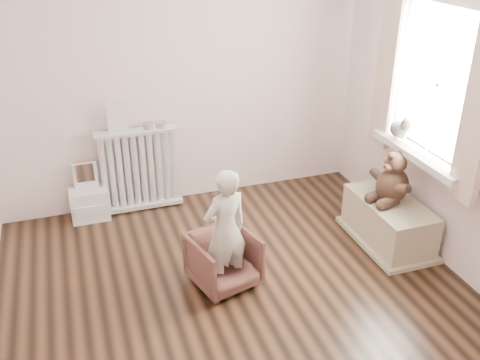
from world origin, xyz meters
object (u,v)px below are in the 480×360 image
object	(u,v)px
radiator	(140,173)
toy_vanity	(88,193)
toy_bench	(389,222)
teddy_bear	(394,174)
child	(225,231)
plush_cat	(400,128)
armchair	(224,260)

from	to	relation	value
radiator	toy_vanity	world-z (taller)	radiator
toy_vanity	toy_bench	bearing A→B (deg)	-27.06
teddy_bear	toy_vanity	bearing A→B (deg)	140.67
child	plush_cat	distance (m)	1.82
toy_bench	plush_cat	xyz separation A→B (m)	(0.14, 0.22, 0.80)
teddy_bear	plush_cat	xyz separation A→B (m)	(0.14, 0.20, 0.33)
toy_bench	teddy_bear	xyz separation A→B (m)	(-0.00, 0.02, 0.47)
toy_bench	teddy_bear	bearing A→B (deg)	92.17
child	teddy_bear	distance (m)	1.59
radiator	plush_cat	xyz separation A→B (m)	(2.13, -1.09, 0.61)
toy_vanity	radiator	bearing A→B (deg)	3.37
armchair	child	size ratio (longest dim) A/B	0.48
armchair	teddy_bear	bearing A→B (deg)	-10.02
child	teddy_bear	xyz separation A→B (m)	(1.57, 0.19, 0.15)
toy_vanity	plush_cat	distance (m)	2.93
toy_vanity	armchair	distance (m)	1.68
radiator	child	size ratio (longest dim) A/B	0.83
armchair	teddy_bear	world-z (taller)	teddy_bear
toy_bench	plush_cat	size ratio (longest dim) A/B	3.32
child	radiator	bearing A→B (deg)	-89.44
radiator	armchair	xyz separation A→B (m)	(0.42, -1.43, -0.17)
toy_bench	plush_cat	bearing A→B (deg)	57.04
toy_vanity	toy_bench	world-z (taller)	toy_vanity
toy_vanity	teddy_bear	xyz separation A→B (m)	(2.50, -1.26, 0.40)
toy_bench	radiator	bearing A→B (deg)	146.70
child	toy_vanity	bearing A→B (deg)	-72.62
radiator	plush_cat	world-z (taller)	plush_cat
radiator	teddy_bear	size ratio (longest dim) A/B	1.80
toy_vanity	toy_bench	xyz separation A→B (m)	(2.50, -1.28, -0.08)
radiator	child	xyz separation A→B (m)	(0.42, -1.48, 0.13)
armchair	teddy_bear	xyz separation A→B (m)	(1.57, 0.14, 0.45)
child	toy_bench	distance (m)	1.61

